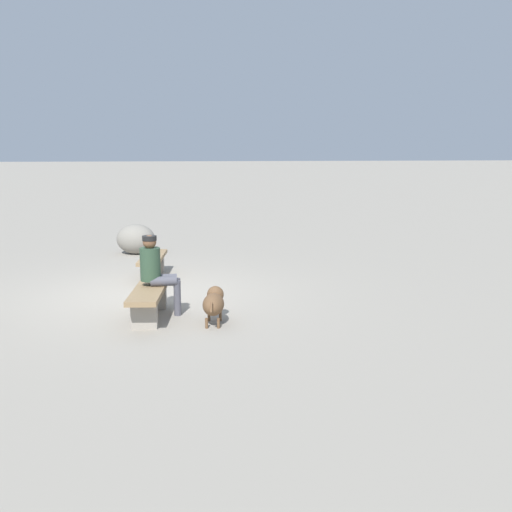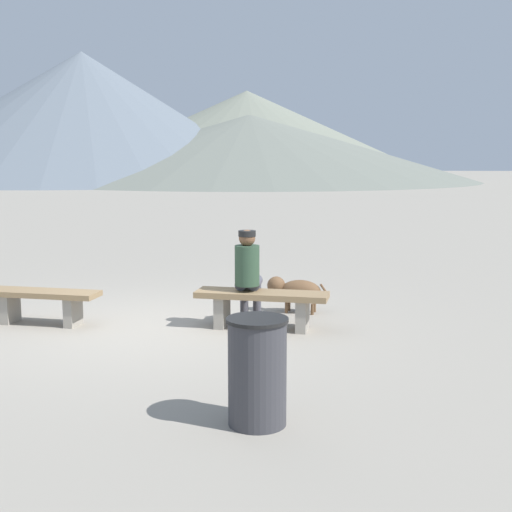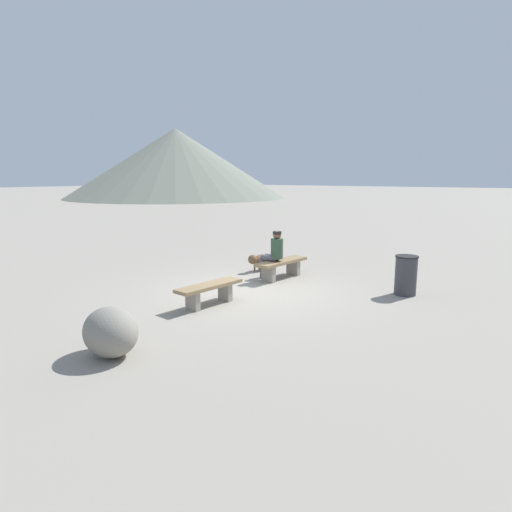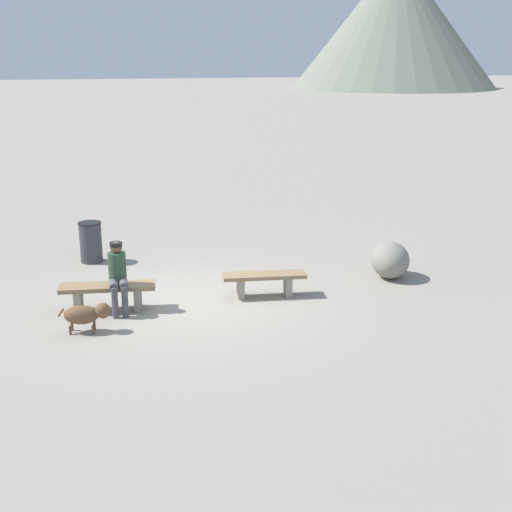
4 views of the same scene
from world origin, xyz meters
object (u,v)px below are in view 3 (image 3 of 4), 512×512
dog (259,260)px  boulder (111,332)px  bench_left (209,290)px  bench_right (281,265)px  trash_bin (406,275)px  seated_person (274,251)px

dog → boulder: size_ratio=0.91×
bench_left → boulder: size_ratio=1.68×
bench_right → bench_left: bearing=-172.7°
dog → boulder: boulder is taller
trash_bin → boulder: size_ratio=0.94×
trash_bin → bench_right: bearing=95.1°
seated_person → dog: size_ratio=1.47×
bench_right → boulder: boulder is taller
bench_left → bench_right: bearing=7.3°
seated_person → trash_bin: bearing=-82.2°
bench_left → dog: size_ratio=1.85×
bench_right → trash_bin: (0.28, -3.12, 0.10)m
boulder → trash_bin: bearing=-22.9°
bench_right → dog: dog is taller
bench_left → seated_person: size_ratio=1.26×
bench_right → boulder: bearing=-168.1°
seated_person → boulder: seated_person is taller
bench_right → boulder: (-5.67, -0.61, 0.03)m
boulder → seated_person: bearing=7.5°
dog → boulder: bearing=22.9°
dog → trash_bin: size_ratio=0.97×
dog → trash_bin: trash_bin is taller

